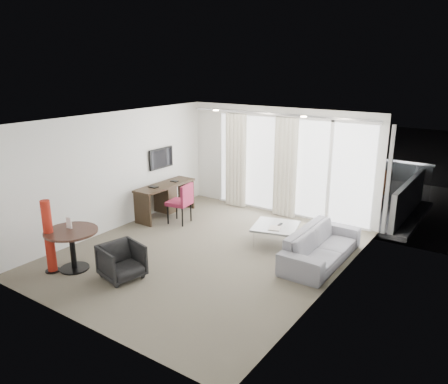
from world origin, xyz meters
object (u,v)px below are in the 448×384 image
Objects in this scene: red_lamp at (49,237)px; sofa at (321,246)px; desk at (166,200)px; round_table at (73,250)px; desk_chair at (179,203)px; coffee_table at (275,234)px; tub_armchair at (122,261)px; rattan_chair_a at (339,191)px; rattan_chair_b at (369,186)px.

red_lamp is 4.94m from sofa.
desk is at bearing 95.38° from red_lamp.
desk is 1.79× the size of round_table.
coffee_table is (2.43, 0.17, -0.28)m from desk_chair.
sofa is (3.53, -0.09, -0.17)m from desk_chair.
desk_chair reaches higher than tub_armchair.
rattan_chair_a reaches higher than tub_armchair.
sofa is (3.56, 2.84, -0.07)m from round_table.
rattan_chair_a is at bearing 66.33° from red_lamp.
round_table is (0.57, -3.13, -0.02)m from desk.
round_table is at bearing -93.22° from rattan_chair_a.
red_lamp is (-0.25, -0.28, 0.29)m from round_table.
tub_armchair is 0.78× the size of rattan_chair_b.
desk_chair is 3.54m from sofa.
rattan_chair_b reaches higher than desk.
desk_chair is 0.45× the size of sofa.
desk_chair is at bearing 88.53° from sofa.
desk_chair is 5.20m from rattan_chair_b.
sofa is (4.13, -0.29, -0.08)m from desk.
red_lamp is at bearing -94.23° from rattan_chair_a.
rattan_chair_a reaches higher than round_table.
coffee_table is at bearing -80.15° from rattan_chair_b.
rattan_chair_a is at bearing 43.27° from desk_chair.
desk_chair is at bearing -108.27° from rattan_chair_a.
red_lamp reaches higher than tub_armchair.
rattan_chair_b is (2.21, 6.80, 0.13)m from tub_armchair.
round_table is at bearing -79.64° from desk.
rattan_chair_b reaches higher than round_table.
tub_armchair is (0.95, -2.67, -0.17)m from desk_chair.
sofa reaches higher than coffee_table.
rattan_chair_b reaches higher than rattan_chair_a.
sofa is (2.59, 2.58, 0.00)m from tub_armchair.
sofa is at bearing 39.30° from red_lamp.
red_lamp is at bearing 127.22° from tub_armchair.
tub_armchair is 0.89× the size of rattan_chair_a.
rattan_chair_b is at bearing -4.50° from tub_armchair.
desk is 1.93× the size of rattan_chair_b.
round_table is 1.01m from tub_armchair.
tub_armchair is at bearing -85.93° from rattan_chair_a.
coffee_table is at bearing 76.62° from sofa.
desk_chair reaches higher than desk.
desk is at bearing 41.79° from tub_armchair.
sofa is 2.79× the size of rattan_chair_a.
desk_chair is 1.01× the size of round_table.
red_lamp reaches higher than desk.
rattan_chair_a is at bearing 14.96° from sofa.
tub_armchair is 7.15m from rattan_chair_b.
rattan_chair_a is at bearing 86.80° from coffee_table.
coffee_table is (2.71, 3.38, -0.47)m from red_lamp.
coffee_table is at bearing -0.45° from desk.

